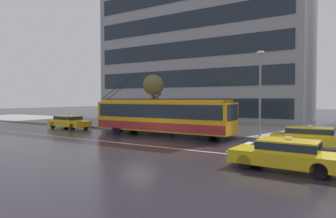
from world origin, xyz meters
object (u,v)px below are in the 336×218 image
at_px(bus_shelter, 154,109).
at_px(taxi_oncoming_far, 286,153).
at_px(pedestrian_approaching_curb, 173,118).
at_px(taxi_queued_behind_bus, 69,121).
at_px(street_tree_bare, 153,86).
at_px(trolleybus, 162,116).
at_px(taxi_ahead_of_bus, 312,136).
at_px(street_lamp, 260,86).
at_px(pedestrian_at_shelter, 171,119).

bearing_deg(bus_shelter, taxi_oncoming_far, -37.12).
relative_size(taxi_oncoming_far, pedestrian_approaching_curb, 2.63).
bearing_deg(taxi_queued_behind_bus, street_tree_bare, 28.36).
height_order(taxi_queued_behind_bus, street_tree_bare, street_tree_bare).
height_order(trolleybus, bus_shelter, trolleybus).
bearing_deg(taxi_queued_behind_bus, taxi_oncoming_far, -17.72).
relative_size(pedestrian_approaching_curb, street_tree_bare, 0.31).
xyz_separation_m(taxi_ahead_of_bus, bus_shelter, (-13.98, 3.60, 1.26)).
bearing_deg(taxi_oncoming_far, bus_shelter, 142.88).
relative_size(street_lamp, street_tree_bare, 1.22).
relative_size(taxi_oncoming_far, pedestrian_at_shelter, 2.57).
bearing_deg(bus_shelter, pedestrian_at_shelter, -6.20).
distance_m(taxi_queued_behind_bus, taxi_ahead_of_bus, 22.21).
bearing_deg(street_lamp, pedestrian_approaching_curb, 168.30).
xyz_separation_m(bus_shelter, pedestrian_approaching_curb, (1.51, 1.04, -0.85)).
height_order(trolleybus, pedestrian_at_shelter, trolleybus).
bearing_deg(pedestrian_approaching_curb, trolleybus, -70.89).
xyz_separation_m(pedestrian_at_shelter, street_lamp, (8.19, -0.54, 2.83)).
height_order(taxi_oncoming_far, bus_shelter, bus_shelter).
xyz_separation_m(taxi_queued_behind_bus, taxi_oncoming_far, (21.81, -6.97, -0.00)).
bearing_deg(taxi_oncoming_far, pedestrian_at_shelter, 139.07).
bearing_deg(pedestrian_approaching_curb, street_lamp, -11.70).
height_order(bus_shelter, pedestrian_approaching_curb, bus_shelter).
bearing_deg(taxi_oncoming_far, pedestrian_approaching_curb, 136.86).
distance_m(trolleybus, taxi_oncoming_far, 12.69).
relative_size(trolleybus, taxi_oncoming_far, 2.87).
bearing_deg(taxi_ahead_of_bus, pedestrian_approaching_curb, 159.60).
bearing_deg(taxi_ahead_of_bus, pedestrian_at_shelter, 164.25).
bearing_deg(pedestrian_at_shelter, street_tree_bare, 158.99).
bearing_deg(bus_shelter, taxi_ahead_of_bus, -14.44).
height_order(trolleybus, street_lamp, street_lamp).
distance_m(taxi_ahead_of_bus, pedestrian_approaching_curb, 13.31).
xyz_separation_m(taxi_oncoming_far, street_tree_bare, (-14.22, 11.07, 3.54)).
bearing_deg(bus_shelter, taxi_queued_behind_bus, -158.09).
height_order(taxi_queued_behind_bus, taxi_oncoming_far, same).
height_order(taxi_oncoming_far, pedestrian_at_shelter, pedestrian_at_shelter).
bearing_deg(taxi_queued_behind_bus, bus_shelter, 21.91).
bearing_deg(taxi_ahead_of_bus, street_lamp, 143.29).
relative_size(trolleybus, pedestrian_approaching_curb, 7.54).
height_order(taxi_ahead_of_bus, street_lamp, street_lamp).
xyz_separation_m(taxi_ahead_of_bus, street_lamp, (-3.82, 2.85, 3.26)).
xyz_separation_m(taxi_oncoming_far, pedestrian_approaching_curb, (-12.08, 11.32, 0.41)).
height_order(pedestrian_at_shelter, street_tree_bare, street_tree_bare).
height_order(taxi_queued_behind_bus, pedestrian_at_shelter, pedestrian_at_shelter).
bearing_deg(taxi_ahead_of_bus, taxi_queued_behind_bus, 179.25).
relative_size(taxi_ahead_of_bus, pedestrian_approaching_curb, 2.86).
distance_m(bus_shelter, pedestrian_at_shelter, 2.16).
bearing_deg(trolleybus, taxi_ahead_of_bus, -1.50).
bearing_deg(street_lamp, trolleybus, -160.31).
xyz_separation_m(trolleybus, taxi_queued_behind_bus, (-11.24, 0.00, -0.90)).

